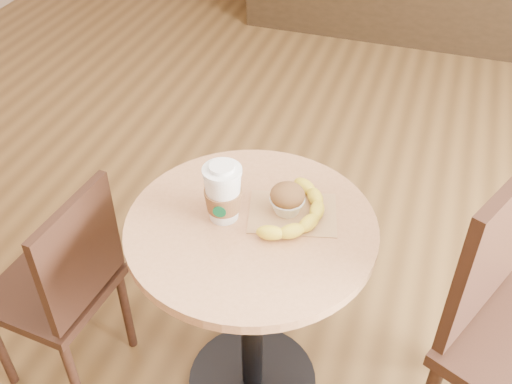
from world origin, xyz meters
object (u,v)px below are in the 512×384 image
Objects in this scene: coffee_cup at (223,194)px; banana at (299,211)px; muffin at (287,199)px; cafe_table at (252,279)px; chair_left at (63,284)px.

coffee_cup is 0.60× the size of banana.
banana is (0.04, -0.01, -0.02)m from muffin.
cafe_table is 0.29m from muffin.
chair_left is at bearing -174.42° from coffee_cup.
chair_left is 0.79m from banana.
banana is (0.69, 0.20, 0.33)m from chair_left.
chair_left reaches higher than cafe_table.
coffee_cup is 1.78× the size of muffin.
cafe_table is 0.94× the size of chair_left.
banana reaches higher than cafe_table.
chair_left is 4.57× the size of coffee_cup.
cafe_table is 0.31m from coffee_cup.
muffin is (0.08, 0.08, 0.27)m from cafe_table.
muffin is at bearing 15.51° from coffee_cup.
chair_left is 0.64m from coffee_cup.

